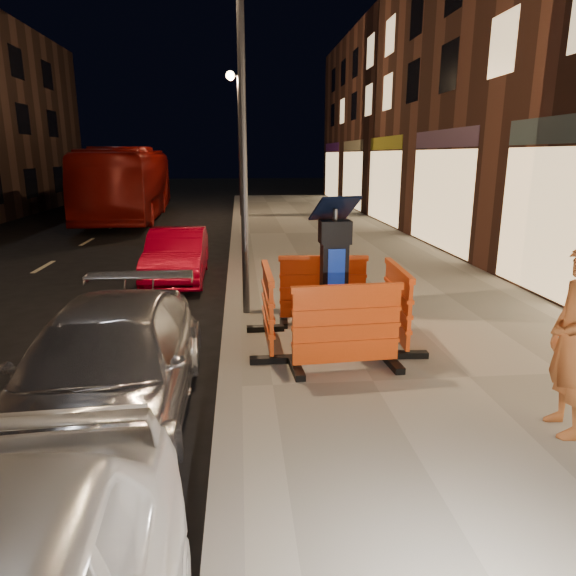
{
  "coord_description": "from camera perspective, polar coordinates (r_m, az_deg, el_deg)",
  "views": [
    {
      "loc": [
        0.17,
        -5.71,
        2.86
      ],
      "look_at": [
        0.8,
        1.0,
        1.1
      ],
      "focal_mm": 32.0,
      "sensor_mm": 36.0,
      "label": 1
    }
  ],
  "objects": [
    {
      "name": "street_lamp_far",
      "position": [
        23.72,
        -5.35,
        15.25
      ],
      "size": [
        0.12,
        0.12,
        6.0
      ],
      "primitive_type": "cylinder",
      "color": "#3F3F44",
      "rests_on": "sidewalk"
    },
    {
      "name": "bus_doubledecker",
      "position": [
        24.95,
        -17.0,
        7.39
      ],
      "size": [
        3.21,
        11.52,
        3.18
      ],
      "primitive_type": "imported",
      "rotation": [
        0.0,
        0.0,
        0.05
      ],
      "color": "maroon",
      "rests_on": "ground"
    },
    {
      "name": "barrier_front",
      "position": [
        6.59,
        6.51,
        -4.42
      ],
      "size": [
        1.49,
        0.7,
        1.14
      ],
      "primitive_type": "cube",
      "rotation": [
        0.0,
        0.0,
        0.07
      ],
      "color": "#E94C14",
      "rests_on": "sidewalk"
    },
    {
      "name": "street_lamp_mid",
      "position": [
        8.72,
        -5.04,
        16.48
      ],
      "size": [
        0.12,
        0.12,
        6.0
      ],
      "primitive_type": "cylinder",
      "color": "#3F3F44",
      "rests_on": "sidewalk"
    },
    {
      "name": "kerb",
      "position": [
        6.36,
        -6.48,
        -11.45
      ],
      "size": [
        0.3,
        60.0,
        0.15
      ],
      "primitive_type": "cube",
      "color": "slate",
      "rests_on": "ground"
    },
    {
      "name": "parking_kiosk",
      "position": [
        7.37,
        5.12,
        1.29
      ],
      "size": [
        0.66,
        0.66,
        2.04
      ],
      "primitive_type": "cube",
      "rotation": [
        0.0,
        0.0,
        -0.02
      ],
      "color": "black",
      "rests_on": "sidewalk"
    },
    {
      "name": "car_silver",
      "position": [
        6.15,
        -18.88,
        -13.92
      ],
      "size": [
        1.79,
        4.39,
        1.27
      ],
      "primitive_type": "imported",
      "rotation": [
        0.0,
        0.0,
        0.0
      ],
      "color": "silver",
      "rests_on": "ground"
    },
    {
      "name": "man",
      "position": [
        5.72,
        29.32,
        -5.18
      ],
      "size": [
        0.54,
        0.75,
        1.91
      ],
      "primitive_type": "imported",
      "rotation": [
        0.0,
        0.0,
        -1.69
      ],
      "color": "#995126",
      "rests_on": "sidewalk"
    },
    {
      "name": "car_red",
      "position": [
        12.34,
        -12.07,
        0.88
      ],
      "size": [
        1.3,
        3.63,
        1.19
      ],
      "primitive_type": "imported",
      "rotation": [
        0.0,
        0.0,
        0.01
      ],
      "color": "#A8021A",
      "rests_on": "ground"
    },
    {
      "name": "ground_plane",
      "position": [
        6.39,
        -6.46,
        -12.05
      ],
      "size": [
        120.0,
        120.0,
        0.0
      ],
      "primitive_type": "plane",
      "color": "black",
      "rests_on": "ground"
    },
    {
      "name": "barrier_back",
      "position": [
        8.38,
        3.89,
        -0.21
      ],
      "size": [
        1.5,
        0.7,
        1.14
      ],
      "primitive_type": "cube",
      "rotation": [
        0.0,
        0.0,
        -0.07
      ],
      "color": "#E94C14",
      "rests_on": "sidewalk"
    },
    {
      "name": "barrier_kerbside",
      "position": [
        7.37,
        -2.25,
        -2.27
      ],
      "size": [
        0.62,
        1.47,
        1.14
      ],
      "primitive_type": "cube",
      "rotation": [
        0.0,
        0.0,
        1.59
      ],
      "color": "#E94C14",
      "rests_on": "sidewalk"
    },
    {
      "name": "barrier_bldgside",
      "position": [
        7.71,
        12.01,
        -1.84
      ],
      "size": [
        0.68,
        1.49,
        1.14
      ],
      "primitive_type": "cube",
      "rotation": [
        0.0,
        0.0,
        1.52
      ],
      "color": "#E94C14",
      "rests_on": "sidewalk"
    },
    {
      "name": "sidewalk",
      "position": [
        6.96,
        19.47,
        -9.86
      ],
      "size": [
        6.0,
        60.0,
        0.15
      ],
      "primitive_type": "cube",
      "color": "gray",
      "rests_on": "ground"
    }
  ]
}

